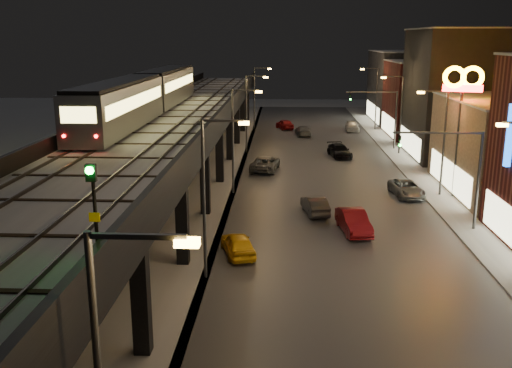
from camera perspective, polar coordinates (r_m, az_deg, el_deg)
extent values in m
cube|color=#46474D|center=(53.40, 6.89, 0.12)|extent=(17.00, 120.00, 0.06)
cube|color=#9FA1A8|center=(55.04, 17.33, 0.03)|extent=(4.00, 120.00, 0.14)
cube|color=#9FA1A8|center=(54.11, -7.51, 0.29)|extent=(11.00, 120.00, 0.06)
cube|color=black|center=(50.09, -8.33, 5.86)|extent=(9.00, 100.00, 1.00)
cube|color=black|center=(24.72, -11.45, -10.92)|extent=(0.70, 0.70, 5.30)
cube|color=black|center=(24.95, -20.04, -5.10)|extent=(8.00, 0.60, 0.50)
cube|color=black|center=(35.85, -19.13, -3.38)|extent=(0.70, 0.70, 5.30)
cube|color=black|center=(33.82, -7.39, -3.73)|extent=(0.70, 0.70, 5.30)
cube|color=black|center=(33.98, -13.68, 0.44)|extent=(8.00, 0.60, 0.50)
cube|color=black|center=(44.92, -14.50, 0.47)|extent=(0.70, 0.70, 5.30)
cube|color=black|center=(43.32, -5.11, 0.37)|extent=(0.70, 0.70, 5.30)
cube|color=black|center=(43.44, -10.03, 3.62)|extent=(8.00, 0.60, 0.50)
cube|color=black|center=(54.32, -11.45, 3.01)|extent=(0.70, 0.70, 5.30)
cube|color=black|center=(53.00, -3.66, 2.99)|extent=(0.70, 0.70, 5.30)
cube|color=black|center=(53.10, -7.69, 5.65)|extent=(8.00, 0.60, 0.50)
cube|color=black|center=(63.90, -9.30, 4.79)|extent=(0.70, 0.70, 5.30)
cube|color=black|center=(62.78, -2.66, 4.79)|extent=(0.70, 0.70, 5.30)
cube|color=black|center=(62.87, -6.07, 7.05)|extent=(8.00, 0.60, 0.50)
cube|color=black|center=(73.59, -7.71, 6.10)|extent=(0.70, 0.70, 5.30)
cube|color=black|center=(72.62, -1.92, 6.11)|extent=(0.70, 0.70, 5.30)
cube|color=black|center=(72.70, -4.87, 8.06)|extent=(8.00, 0.60, 0.50)
cube|color=black|center=(83.35, -6.48, 7.10)|extent=(0.70, 0.70, 5.30)
cube|color=black|center=(82.50, -1.36, 7.11)|extent=(0.70, 0.70, 5.30)
cube|color=black|center=(82.57, -3.96, 8.83)|extent=(8.00, 0.60, 0.50)
cube|color=black|center=(93.17, -5.50, 7.89)|extent=(0.70, 0.70, 5.30)
cube|color=black|center=(92.41, -0.91, 7.90)|extent=(0.70, 0.70, 5.30)
cube|color=black|center=(92.47, -3.24, 9.44)|extent=(8.00, 0.60, 0.50)
cube|color=#B2B7C1|center=(50.01, -8.35, 6.52)|extent=(8.40, 100.00, 0.16)
cube|color=#332D28|center=(50.70, -11.96, 6.65)|extent=(0.08, 98.00, 0.16)
cube|color=#332D28|center=(50.36, -10.36, 6.67)|extent=(0.08, 98.00, 0.16)
cube|color=#332D28|center=(49.76, -6.90, 6.71)|extent=(0.08, 98.00, 0.16)
cube|color=#332D28|center=(49.54, -5.25, 6.72)|extent=(0.08, 98.00, 0.16)
cube|color=black|center=(21.96, -23.30, -4.35)|extent=(7.80, 0.24, 0.06)
cube|color=black|center=(36.53, -12.50, 3.62)|extent=(7.80, 0.24, 0.06)
cube|color=black|center=(51.94, -7.94, 6.94)|extent=(7.80, 0.24, 0.06)
cube|color=black|center=(67.63, -5.45, 8.72)|extent=(7.80, 0.24, 0.06)
cube|color=black|center=(83.44, -3.90, 9.82)|extent=(7.80, 0.24, 0.06)
cube|color=black|center=(49.30, -3.37, 7.08)|extent=(0.30, 100.00, 1.10)
cube|color=black|center=(50.96, -13.21, 6.97)|extent=(0.30, 100.00, 1.10)
cube|color=beige|center=(39.22, 24.19, -3.97)|extent=(0.10, 9.60, 2.40)
cube|color=beige|center=(52.00, 18.74, 0.84)|extent=(0.10, 12.00, 2.40)
cube|color=black|center=(68.05, 20.44, 8.36)|extent=(12.00, 13.00, 14.00)
cube|color=beige|center=(67.20, 15.11, 4.04)|extent=(0.10, 10.40, 2.40)
cube|color=#B2B7C1|center=(67.79, 20.98, 14.30)|extent=(12.20, 13.20, 0.16)
cube|color=#5D2923|center=(81.64, 17.41, 8.05)|extent=(12.00, 12.00, 10.00)
cube|color=beige|center=(80.75, 13.05, 5.83)|extent=(0.10, 9.60, 2.40)
cube|color=#B2B7C1|center=(81.29, 17.68, 11.60)|extent=(12.20, 12.20, 0.16)
cube|color=#2A2B2E|center=(95.16, 15.35, 9.31)|extent=(12.00, 16.00, 11.00)
cube|color=beige|center=(94.44, 11.58, 7.11)|extent=(0.10, 12.80, 2.40)
cube|color=#B2B7C1|center=(94.88, 15.58, 12.66)|extent=(12.20, 16.20, 0.16)
cube|color=#38383A|center=(12.76, -11.81, -5.15)|extent=(2.20, 0.12, 0.12)
cube|color=gold|center=(12.57, -6.90, -5.82)|extent=(0.55, 0.28, 0.18)
cylinder|color=#38383A|center=(31.14, -5.23, -1.70)|extent=(0.18, 0.18, 9.00)
cube|color=#38383A|center=(30.09, -3.33, 6.34)|extent=(2.20, 0.12, 0.12)
cube|color=gold|center=(30.01, -1.23, 6.11)|extent=(0.55, 0.28, 0.18)
cube|color=gold|center=(31.98, 23.40, 5.45)|extent=(0.55, 0.28, 0.18)
cylinder|color=#38383A|center=(48.58, -2.33, 4.18)|extent=(0.18, 0.18, 9.00)
cube|color=#38383A|center=(47.92, -1.06, 9.36)|extent=(2.20, 0.12, 0.12)
cube|color=gold|center=(47.87, 0.27, 9.21)|extent=(0.55, 0.28, 0.18)
cylinder|color=#38383A|center=(50.23, 18.26, 3.80)|extent=(0.18, 0.18, 9.00)
cube|color=#38383A|center=(49.38, 17.42, 8.86)|extent=(2.20, 0.12, 0.12)
cube|color=gold|center=(49.12, 16.16, 8.79)|extent=(0.55, 0.28, 0.18)
cylinder|color=#38383A|center=(66.32, -0.97, 6.94)|extent=(0.18, 0.18, 9.00)
cube|color=#38383A|center=(65.84, -0.01, 10.73)|extent=(2.20, 0.12, 0.12)
cube|color=gold|center=(65.80, 0.96, 10.62)|extent=(0.55, 0.28, 0.18)
cylinder|color=#38383A|center=(67.54, 14.30, 6.63)|extent=(0.18, 0.18, 9.00)
cube|color=#38383A|center=(66.91, 13.60, 10.40)|extent=(2.20, 0.12, 0.12)
cube|color=gold|center=(66.72, 12.65, 10.34)|extent=(0.55, 0.28, 0.18)
cylinder|color=#38383A|center=(84.18, -0.17, 8.53)|extent=(0.18, 0.18, 9.00)
cube|color=#38383A|center=(83.79, 0.60, 11.52)|extent=(2.20, 0.12, 0.12)
cube|color=gold|center=(83.76, 1.36, 11.43)|extent=(0.55, 0.28, 0.18)
cylinder|color=#38383A|center=(85.13, 11.94, 8.29)|extent=(0.18, 0.18, 9.00)
cube|color=#38383A|center=(84.64, 11.35, 11.27)|extent=(2.20, 0.12, 0.12)
cube|color=gold|center=(84.49, 10.59, 11.22)|extent=(0.55, 0.28, 0.18)
cylinder|color=#38383A|center=(42.01, 21.32, 0.18)|extent=(0.20, 0.20, 7.00)
cube|color=#38383A|center=(40.49, 17.72, 4.90)|extent=(6.00, 0.12, 0.12)
imported|color=black|center=(40.00, 14.20, 4.31)|extent=(0.20, 0.16, 1.00)
sphere|color=#0CFF26|center=(39.90, 14.21, 3.92)|extent=(0.18, 0.18, 0.18)
cylinder|color=#38383A|center=(70.59, 13.78, 6.16)|extent=(0.20, 0.20, 7.00)
cube|color=#38383A|center=(69.69, 11.50, 9.00)|extent=(6.00, 0.12, 0.12)
imported|color=black|center=(69.41, 9.41, 8.66)|extent=(0.20, 0.16, 1.00)
sphere|color=#0CFF26|center=(69.28, 9.42, 8.44)|extent=(0.18, 0.18, 0.18)
cube|color=gray|center=(43.43, -13.51, 7.56)|extent=(2.82, 17.05, 3.21)
cube|color=black|center=(43.27, -13.65, 9.83)|extent=(2.53, 16.56, 0.24)
cube|color=#FFE770|center=(43.80, -15.35, 8.07)|extent=(0.05, 15.58, 0.88)
cube|color=#FFE770|center=(43.01, -11.71, 8.18)|extent=(0.05, 15.58, 0.88)
cube|color=gray|center=(60.58, -8.87, 9.61)|extent=(2.82, 17.05, 3.21)
cube|color=black|center=(60.46, -8.93, 11.24)|extent=(2.53, 16.56, 0.24)
cube|color=#FFE770|center=(60.84, -10.22, 9.99)|extent=(0.05, 15.58, 0.88)
cube|color=#FFE770|center=(60.28, -7.54, 10.05)|extent=(0.05, 15.58, 0.88)
cube|color=#FFE770|center=(35.32, -17.36, 6.61)|extent=(2.14, 0.05, 0.97)
sphere|color=#FF0C0C|center=(35.83, -18.69, 4.55)|extent=(0.19, 0.19, 0.19)
sphere|color=#FF0C0C|center=(35.16, -15.72, 4.60)|extent=(0.19, 0.19, 0.19)
cylinder|color=black|center=(17.94, -15.79, -2.53)|extent=(0.11, 0.11, 2.86)
cube|color=black|center=(17.53, -16.18, 1.09)|extent=(0.30, 0.17, 0.52)
sphere|color=#0CFF26|center=(17.40, -16.32, 1.30)|extent=(0.25, 0.25, 0.25)
cube|color=yellow|center=(17.90, -15.85, -3.20)|extent=(0.33, 0.04, 0.29)
imported|color=yellow|center=(35.41, -1.81, -6.11)|extent=(2.74, 4.42, 1.40)
imported|color=#3B3B3D|center=(43.74, 5.91, -2.18)|extent=(2.17, 4.34, 1.37)
imported|color=#515255|center=(57.77, 0.92, 2.04)|extent=(3.19, 5.68, 1.50)
imported|color=#565A60|center=(79.17, 4.71, 5.31)|extent=(2.34, 4.75, 1.33)
imported|color=maroon|center=(84.48, 2.89, 5.96)|extent=(3.01, 4.65, 1.47)
imported|color=maroon|center=(39.98, 9.73, -3.79)|extent=(2.26, 4.87, 1.54)
imported|color=slate|center=(50.03, 14.84, -0.49)|extent=(2.68, 4.99, 1.33)
imported|color=black|center=(65.07, 8.34, 3.26)|extent=(2.82, 5.13, 1.41)
imported|color=silver|center=(83.66, 9.60, 5.72)|extent=(1.91, 4.55, 1.54)
cylinder|color=#38383A|center=(50.12, 19.48, 3.59)|extent=(0.24, 0.24, 8.83)
cube|color=#FF0C0C|center=(49.52, 19.94, 8.99)|extent=(3.09, 0.25, 0.55)
torus|color=#FFB006|center=(49.26, 19.22, 10.06)|extent=(1.82, 0.82, 1.79)
torus|color=#FFB006|center=(49.68, 20.83, 9.95)|extent=(1.82, 0.82, 1.79)
cylinder|color=#38383A|center=(40.61, 24.24, -1.67)|extent=(0.28, 0.28, 5.51)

